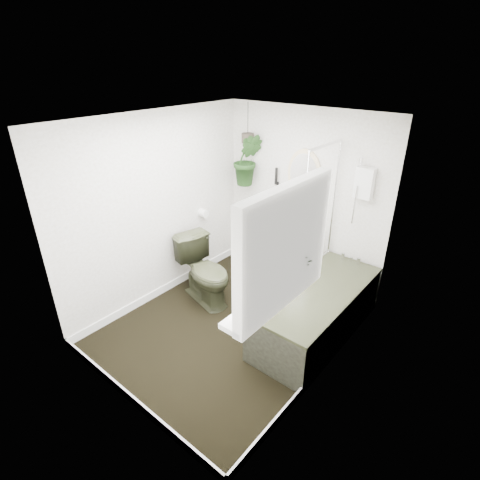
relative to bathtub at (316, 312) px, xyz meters
The scene contains 22 objects.
floor 0.99m from the bathtub, 147.99° to the right, with size 2.30×2.80×0.02m, color black.
ceiling 2.23m from the bathtub, 147.99° to the right, with size 2.30×2.80×0.02m, color white.
wall_back 1.49m from the bathtub, 131.32° to the left, with size 2.30×0.02×2.30m, color white.
wall_front 2.24m from the bathtub, 112.73° to the right, with size 2.30×0.02×2.30m, color white.
wall_left 2.20m from the bathtub, 165.69° to the right, with size 0.02×2.80×2.30m, color white.
wall_right 1.06m from the bathtub, 54.25° to the right, with size 0.02×2.80×2.30m, color white.
skirting 0.97m from the bathtub, 147.99° to the right, with size 2.30×2.80×0.10m, color white.
bathtub is the anchor object (origin of this frame).
bath_screen 1.15m from the bathtub, 123.96° to the left, with size 0.04×0.72×1.40m, color silver, non-canonical shape.
shower_box 1.51m from the bathtub, 90.00° to the left, with size 0.20×0.10×0.35m, color white.
oval_mirror 1.68m from the bathtub, 132.08° to the left, with size 0.46×0.03×0.62m, color beige.
wall_sconce 1.84m from the bathtub, 144.04° to the left, with size 0.04×0.04×0.22m, color black.
toilet_roll_holder 2.01m from the bathtub, behind, with size 0.11×0.11×0.11m, color white.
window_recess 1.84m from the bathtub, 76.41° to the right, with size 0.08×1.00×0.90m, color white.
window_sill 1.54m from the bathtub, 79.61° to the right, with size 0.18×1.00×0.04m, color white.
window_blinds 1.83m from the bathtub, 78.46° to the right, with size 0.01×0.86×0.76m, color white.
toilet 1.44m from the bathtub, 167.95° to the right, with size 0.46×0.80×0.82m, color #303421.
pedestal_sink 1.09m from the bathtub, 136.71° to the left, with size 0.54×0.46×0.92m, color #303421, non-canonical shape.
sill_plant 1.43m from the bathtub, 74.96° to the right, with size 0.23×0.20×0.25m, color black.
hanging_plant 2.17m from the bathtub, 154.58° to the left, with size 0.38×0.31×0.69m, color black.
soap_bottle 0.92m from the bathtub, 109.77° to the right, with size 0.08×0.08×0.18m, color black.
hanging_pot 2.35m from the bathtub, 154.58° to the left, with size 0.16×0.16×0.12m, color #362F26.
Camera 1 is at (2.27, -2.60, 2.81)m, focal length 28.00 mm.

